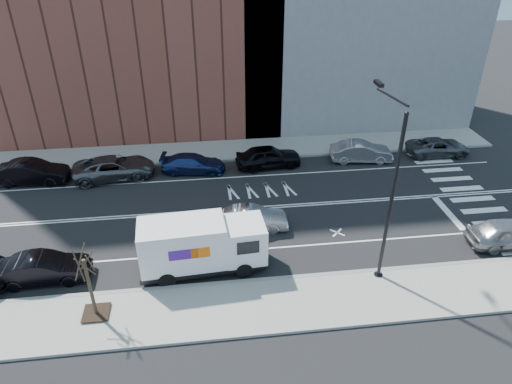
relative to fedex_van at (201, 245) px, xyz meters
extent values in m
plane|color=black|center=(1.98, 5.60, -1.57)|extent=(120.00, 120.00, 0.00)
cube|color=gray|center=(1.98, -3.20, -1.49)|extent=(44.00, 3.60, 0.15)
cube|color=gray|center=(1.98, 14.40, -1.49)|extent=(44.00, 3.60, 0.15)
cube|color=gray|center=(1.98, -1.40, -1.48)|extent=(44.00, 0.25, 0.17)
cube|color=gray|center=(1.98, 12.60, -1.48)|extent=(44.00, 0.25, 0.17)
cylinder|color=black|center=(8.98, -1.80, 2.93)|extent=(0.18, 0.18, 9.00)
cylinder|color=black|center=(8.98, -1.80, -1.47)|extent=(0.44, 0.44, 0.20)
sphere|color=black|center=(8.98, -1.80, 7.38)|extent=(0.20, 0.20, 0.20)
cylinder|color=black|center=(8.98, -0.10, 7.53)|extent=(0.11, 3.49, 0.48)
cube|color=black|center=(8.98, 1.60, 7.63)|extent=(0.25, 0.80, 0.18)
cube|color=#FFF2CC|center=(8.98, 1.60, 7.53)|extent=(0.18, 0.55, 0.03)
cube|color=black|center=(-5.02, -2.80, -1.34)|extent=(1.20, 1.20, 0.04)
cylinder|color=#382B1E|center=(-5.02, -2.80, 0.18)|extent=(0.16, 0.16, 3.20)
cylinder|color=#382B1E|center=(-4.77, -2.80, 1.58)|extent=(0.06, 0.80, 1.44)
cylinder|color=#382B1E|center=(-4.94, -2.56, 1.58)|extent=(0.81, 0.31, 1.19)
cylinder|color=#382B1E|center=(-5.22, -2.65, 1.58)|extent=(0.58, 0.76, 1.50)
cylinder|color=#382B1E|center=(-5.22, -2.95, 1.58)|extent=(0.47, 0.61, 1.37)
cylinder|color=#382B1E|center=(-4.94, -3.04, 1.58)|extent=(0.72, 0.29, 1.13)
cube|color=black|center=(-0.02, 0.00, -1.10)|extent=(6.51, 2.57, 0.31)
cube|color=white|center=(2.24, 0.14, 0.03)|extent=(2.20, 2.34, 2.06)
cube|color=black|center=(3.29, 0.21, 0.34)|extent=(0.18, 1.91, 0.98)
cube|color=black|center=(2.31, -0.98, 0.34)|extent=(1.13, 0.11, 0.72)
cube|color=black|center=(2.17, 1.26, 0.34)|extent=(1.13, 0.11, 0.72)
cube|color=black|center=(3.25, 0.21, -1.00)|extent=(0.29, 2.07, 0.36)
cube|color=white|center=(-0.94, -0.06, 0.23)|extent=(4.46, 2.54, 2.37)
cube|color=#47198C|center=(-0.87, -1.21, 0.39)|extent=(1.44, 0.11, 0.57)
cube|color=orange|center=(-0.05, -1.16, 0.39)|extent=(0.93, 0.08, 0.57)
cube|color=#47198C|center=(-1.02, 1.09, 0.39)|extent=(1.44, 0.11, 0.57)
cube|color=orange|center=(-0.20, 1.14, 0.39)|extent=(0.93, 0.08, 0.57)
cylinder|color=black|center=(2.10, -0.90, -1.14)|extent=(0.88, 0.34, 0.87)
cylinder|color=black|center=(1.97, 1.16, -1.14)|extent=(0.88, 0.34, 0.87)
cylinder|color=black|center=(-1.80, -1.15, -1.14)|extent=(0.88, 0.34, 0.87)
cylinder|color=black|center=(-1.94, 0.91, -1.14)|extent=(0.88, 0.34, 0.87)
imported|color=black|center=(-11.62, 10.91, -0.75)|extent=(5.08, 2.18, 1.63)
imported|color=#55585E|center=(-6.02, 10.93, -0.78)|extent=(5.97, 3.34, 1.58)
imported|color=navy|center=(-0.42, 11.13, -0.89)|extent=(4.86, 2.50, 1.35)
imported|color=black|center=(5.18, 11.28, -0.74)|extent=(5.02, 2.40, 1.65)
imported|color=#9C9DA1|center=(12.37, 11.35, -0.80)|extent=(4.83, 2.13, 1.54)
imported|color=#4C4F53|center=(18.75, 11.63, -0.89)|extent=(4.92, 2.38, 1.35)
imported|color=silver|center=(2.99, 3.37, -0.87)|extent=(4.31, 1.69, 1.40)
imported|color=black|center=(-8.01, 0.11, -0.82)|extent=(4.55, 1.70, 1.49)
imported|color=#9E9DA2|center=(17.25, -0.06, -0.76)|extent=(4.79, 2.09, 1.61)
camera|label=1|loc=(0.45, -19.01, 14.25)|focal=32.00mm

